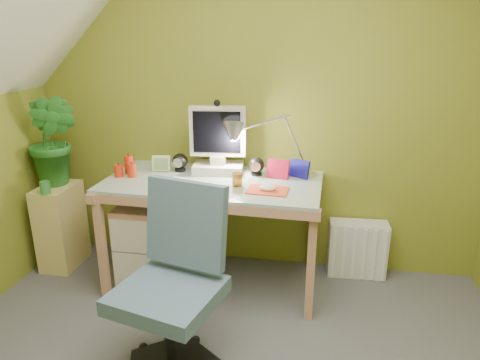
% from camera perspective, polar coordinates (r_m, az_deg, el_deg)
% --- Properties ---
extents(wall_back, '(3.20, 0.01, 2.40)m').
position_cam_1_polar(wall_back, '(3.12, 1.91, 9.63)').
color(wall_back, olive).
rests_on(wall_back, floor).
extents(desk, '(1.44, 0.76, 0.76)m').
position_cam_1_polar(desk, '(3.05, -3.43, -6.78)').
color(desk, tan).
rests_on(desk, floor).
extents(monitor, '(0.42, 0.27, 0.55)m').
position_cam_1_polar(monitor, '(3.00, -2.89, 6.03)').
color(monitor, '#B8B3A6').
rests_on(monitor, desk).
extents(speaker_left, '(0.12, 0.12, 0.13)m').
position_cam_1_polar(speaker_left, '(3.11, -7.78, 2.29)').
color(speaker_left, black).
rests_on(speaker_left, desk).
extents(speaker_right, '(0.12, 0.12, 0.13)m').
position_cam_1_polar(speaker_right, '(2.99, 2.15, 1.80)').
color(speaker_right, black).
rests_on(speaker_right, desk).
extents(keyboard, '(0.42, 0.25, 0.02)m').
position_cam_1_polar(keyboard, '(2.80, -5.83, -0.65)').
color(keyboard, white).
rests_on(keyboard, desk).
extents(mousepad, '(0.26, 0.19, 0.01)m').
position_cam_1_polar(mousepad, '(2.72, 3.57, -1.34)').
color(mousepad, red).
rests_on(mousepad, desk).
extents(mouse, '(0.12, 0.08, 0.04)m').
position_cam_1_polar(mouse, '(2.71, 3.58, -1.04)').
color(mouse, white).
rests_on(mouse, mousepad).
extents(amber_tumbler, '(0.08, 0.08, 0.08)m').
position_cam_1_polar(amber_tumbler, '(2.79, -0.36, 0.07)').
color(amber_tumbler, '#915B15').
rests_on(amber_tumbler, desk).
extents(candle_cluster, '(0.20, 0.18, 0.12)m').
position_cam_1_polar(candle_cluster, '(3.09, -14.46, 1.73)').
color(candle_cluster, red).
rests_on(candle_cluster, desk).
extents(photo_frame_red, '(0.15, 0.06, 0.13)m').
position_cam_1_polar(photo_frame_red, '(2.94, 4.94, 1.45)').
color(photo_frame_red, '#B61336').
rests_on(photo_frame_red, desk).
extents(photo_frame_blue, '(0.13, 0.09, 0.12)m').
position_cam_1_polar(photo_frame_blue, '(2.97, 7.70, 1.46)').
color(photo_frame_blue, '#16148C').
rests_on(photo_frame_blue, desk).
extents(photo_frame_green, '(0.13, 0.03, 0.11)m').
position_cam_1_polar(photo_frame_green, '(3.13, -10.15, 2.14)').
color(photo_frame_green, '#C3D895').
rests_on(photo_frame_green, desk).
extents(desk_lamp, '(0.58, 0.25, 0.62)m').
position_cam_1_polar(desk_lamp, '(2.93, 5.76, 6.34)').
color(desk_lamp, '#B8B9BD').
rests_on(desk_lamp, desk).
extents(side_ledge, '(0.23, 0.36, 0.63)m').
position_cam_1_polar(side_ledge, '(3.56, -22.10, -5.54)').
color(side_ledge, '#D4BD6F').
rests_on(side_ledge, floor).
extents(potted_plant, '(0.39, 0.32, 0.66)m').
position_cam_1_polar(potted_plant, '(3.40, -22.99, 4.74)').
color(potted_plant, '#246822').
rests_on(potted_plant, side_ledge).
extents(green_cup, '(0.08, 0.08, 0.09)m').
position_cam_1_polar(green_cup, '(3.31, -23.88, -0.92)').
color(green_cup, '#3A8D41').
rests_on(green_cup, side_ledge).
extents(task_chair, '(0.66, 0.66, 0.97)m').
position_cam_1_polar(task_chair, '(2.24, -9.39, -14.12)').
color(task_chair, '#466073').
rests_on(task_chair, floor).
extents(radiator, '(0.41, 0.18, 0.41)m').
position_cam_1_polar(radiator, '(3.32, 14.92, -8.59)').
color(radiator, silver).
rests_on(radiator, floor).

